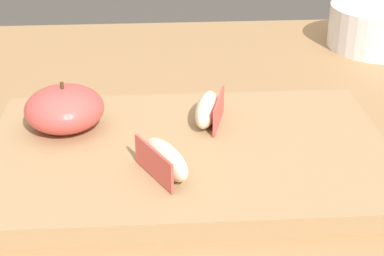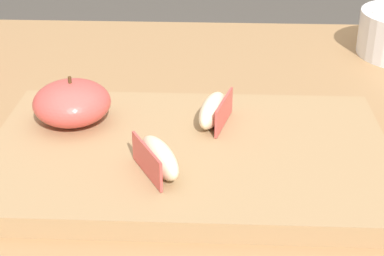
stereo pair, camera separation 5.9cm
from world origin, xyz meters
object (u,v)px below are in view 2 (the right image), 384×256
cutting_board (192,155)px  apple_half_skin_up (72,103)px  apple_wedge_left (158,158)px  apple_wedge_near_knife (214,110)px

cutting_board → apple_half_skin_up: size_ratio=4.87×
apple_wedge_left → apple_wedge_near_knife: (0.05, 0.10, 0.00)m
cutting_board → apple_half_skin_up: apple_half_skin_up is taller
cutting_board → apple_wedge_near_knife: size_ratio=5.47×
apple_wedge_left → apple_wedge_near_knife: size_ratio=0.99×
apple_half_skin_up → apple_wedge_left: bearing=-44.5°
apple_half_skin_up → apple_wedge_near_knife: size_ratio=1.12×
apple_half_skin_up → apple_wedge_left: 0.14m
cutting_board → apple_wedge_left: apple_wedge_left is taller
apple_wedge_near_knife → apple_wedge_left: bearing=-115.6°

